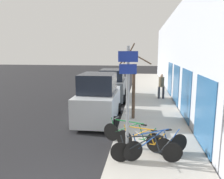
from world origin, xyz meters
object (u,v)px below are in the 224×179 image
at_px(bicycle_1, 157,145).
at_px(parked_car_1, 112,86).
at_px(signpost, 128,99).
at_px(bicycle_3, 132,136).
at_px(bicycle_2, 143,141).
at_px(street_tree, 133,86).
at_px(pedestrian_near, 161,84).
at_px(bicycle_0, 146,151).
at_px(parked_car_0, 99,100).

relative_size(bicycle_1, parked_car_1, 0.49).
height_order(signpost, bicycle_3, signpost).
bearing_deg(bicycle_2, bicycle_3, 72.13).
bearing_deg(street_tree, pedestrian_near, 70.18).
bearing_deg(bicycle_3, parked_car_1, 39.09).
bearing_deg(signpost, bicycle_0, 0.09).
xyz_separation_m(parked_car_0, street_tree, (1.76, 0.16, 0.72)).
height_order(bicycle_1, parked_car_1, parked_car_1).
xyz_separation_m(bicycle_2, parked_car_1, (-2.29, 8.66, 0.52)).
xyz_separation_m(signpost, bicycle_3, (0.10, 1.08, -1.59)).
distance_m(bicycle_1, bicycle_3, 1.07).
xyz_separation_m(parked_car_1, pedestrian_near, (3.57, 0.13, 0.16)).
bearing_deg(parked_car_0, pedestrian_near, 54.31).
bearing_deg(bicycle_2, bicycle_0, -151.56).
height_order(bicycle_3, street_tree, street_tree).
distance_m(bicycle_1, pedestrian_near, 9.20).
xyz_separation_m(parked_car_0, parked_car_1, (0.01, 5.05, -0.07)).
relative_size(bicycle_1, pedestrian_near, 1.16).
xyz_separation_m(pedestrian_near, street_tree, (-1.81, -5.02, 0.63)).
bearing_deg(street_tree, parked_car_0, -174.71).
bearing_deg(bicycle_2, signpost, 167.30).
height_order(bicycle_0, parked_car_0, parked_car_0).
xyz_separation_m(bicycle_3, pedestrian_near, (1.68, 8.46, 0.64)).
relative_size(bicycle_0, parked_car_1, 0.52).
bearing_deg(bicycle_3, bicycle_1, -102.70).
height_order(bicycle_0, bicycle_1, bicycle_1).
bearing_deg(bicycle_1, bicycle_2, 23.26).
relative_size(parked_car_0, pedestrian_near, 2.32).
bearing_deg(signpost, bicycle_3, 84.45).
bearing_deg(parked_car_1, parked_car_0, -92.06).
height_order(parked_car_1, street_tree, street_tree).
bearing_deg(signpost, bicycle_1, 23.50).
xyz_separation_m(bicycle_3, parked_car_0, (-1.90, 3.28, 0.55)).
xyz_separation_m(signpost, parked_car_0, (-1.79, 4.36, -1.05)).
bearing_deg(bicycle_3, parked_car_0, 56.31).
relative_size(bicycle_0, pedestrian_near, 1.23).
distance_m(signpost, bicycle_2, 1.87).
bearing_deg(street_tree, bicycle_0, -82.11).
xyz_separation_m(bicycle_1, street_tree, (-0.96, 4.12, 1.28)).
bearing_deg(bicycle_0, parked_car_0, 22.13).
relative_size(bicycle_3, pedestrian_near, 1.25).
height_order(signpost, pedestrian_near, signpost).
bearing_deg(bicycle_1, bicycle_3, 23.02).
relative_size(signpost, pedestrian_near, 1.97).
xyz_separation_m(parked_car_0, pedestrian_near, (3.57, 5.18, 0.09)).
height_order(bicycle_3, parked_car_1, parked_car_1).
distance_m(bicycle_3, street_tree, 3.67).
bearing_deg(street_tree, bicycle_3, -87.81).
relative_size(bicycle_3, street_tree, 0.59).
bearing_deg(signpost, bicycle_2, 55.92).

